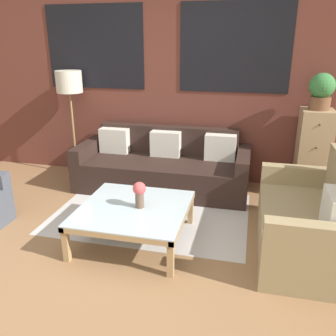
{
  "coord_description": "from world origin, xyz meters",
  "views": [
    {
      "loc": [
        1.23,
        -2.39,
        1.89
      ],
      "look_at": [
        0.36,
        1.23,
        0.55
      ],
      "focal_mm": 38.0,
      "sensor_mm": 36.0,
      "label": 1
    }
  ],
  "objects": [
    {
      "name": "ground_plane",
      "position": [
        0.0,
        0.0,
        0.0
      ],
      "size": [
        16.0,
        16.0,
        0.0
      ],
      "primitive_type": "plane",
      "color": "#8E6642"
    },
    {
      "name": "wall_back_brick",
      "position": [
        0.0,
        2.44,
        1.41
      ],
      "size": [
        8.4,
        0.09,
        2.8
      ],
      "color": "brown",
      "rests_on": "ground_plane"
    },
    {
      "name": "rug",
      "position": [
        0.18,
        1.18,
        0.0
      ],
      "size": [
        2.19,
        1.55,
        0.0
      ],
      "color": "#BCB7B2",
      "rests_on": "ground_plane"
    },
    {
      "name": "couch_dark",
      "position": [
        0.12,
        1.95,
        0.28
      ],
      "size": [
        2.25,
        0.88,
        0.78
      ],
      "color": "black",
      "rests_on": "ground_plane"
    },
    {
      "name": "settee_vintage",
      "position": [
        1.83,
        0.75,
        0.31
      ],
      "size": [
        0.8,
        1.44,
        0.92
      ],
      "color": "#99845B",
      "rests_on": "ground_plane"
    },
    {
      "name": "coffee_table",
      "position": [
        0.18,
        0.56,
        0.32
      ],
      "size": [
        1.03,
        1.03,
        0.37
      ],
      "color": "silver",
      "rests_on": "ground_plane"
    },
    {
      "name": "floor_lamp",
      "position": [
        -1.26,
        2.15,
        1.29
      ],
      "size": [
        0.36,
        0.36,
        1.5
      ],
      "color": "olive",
      "rests_on": "ground_plane"
    },
    {
      "name": "drawer_cabinet",
      "position": [
        2.0,
        2.15,
        0.55
      ],
      "size": [
        0.38,
        0.43,
        1.11
      ],
      "color": "tan",
      "rests_on": "ground_plane"
    },
    {
      "name": "potted_plant",
      "position": [
        2.0,
        2.15,
        1.34
      ],
      "size": [
        0.3,
        0.3,
        0.43
      ],
      "color": "brown",
      "rests_on": "drawer_cabinet"
    },
    {
      "name": "flower_vase",
      "position": [
        0.24,
        0.57,
        0.52
      ],
      "size": [
        0.13,
        0.13,
        0.26
      ],
      "color": "brown",
      "rests_on": "coffee_table"
    }
  ]
}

